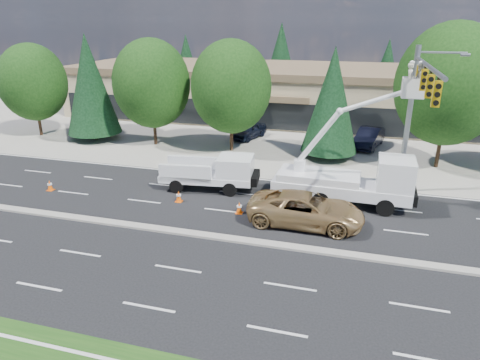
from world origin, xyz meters
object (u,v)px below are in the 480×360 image
(bucket_truck, at_px, (358,175))
(minivan, at_px, (306,209))
(signal_mast, at_px, (416,103))
(utility_pickup, at_px, (214,176))

(bucket_truck, xyz_separation_m, minivan, (-2.52, -3.38, -1.02))
(signal_mast, distance_m, bucket_truck, 5.05)
(utility_pickup, bearing_deg, signal_mast, -3.28)
(utility_pickup, relative_size, minivan, 0.99)
(utility_pickup, xyz_separation_m, minivan, (6.39, -3.46, -0.08))
(bucket_truck, bearing_deg, utility_pickup, -179.21)
(signal_mast, distance_m, utility_pickup, 12.70)
(utility_pickup, height_order, minivan, utility_pickup)
(utility_pickup, bearing_deg, bucket_truck, -7.66)
(utility_pickup, relative_size, bucket_truck, 0.69)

